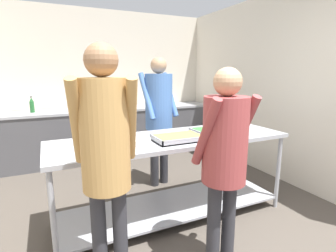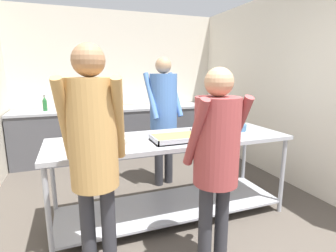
{
  "view_description": "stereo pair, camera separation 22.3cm",
  "coord_description": "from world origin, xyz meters",
  "px_view_note": "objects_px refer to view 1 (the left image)",
  "views": [
    {
      "loc": [
        -1.11,
        -0.88,
        1.55
      ],
      "look_at": [
        0.04,
        1.58,
        0.98
      ],
      "focal_mm": 28.0,
      "sensor_mm": 36.0,
      "label": 1
    },
    {
      "loc": [
        -0.9,
        -0.96,
        1.55
      ],
      "look_at": [
        0.04,
        1.58,
        0.98
      ],
      "focal_mm": 28.0,
      "sensor_mm": 36.0,
      "label": 2
    }
  ],
  "objects_px": {
    "sauce_pan": "(95,136)",
    "serving_tray_vegetables": "(211,132)",
    "plate_stack": "(139,141)",
    "guest_serving_right": "(225,149)",
    "water_bottle": "(32,105)",
    "broccoli_bowl": "(232,125)",
    "serving_tray_roast": "(178,138)",
    "cook_behind_counter": "(159,108)",
    "guest_serving_left": "(105,146)"
  },
  "relations": [
    {
      "from": "guest_serving_left",
      "to": "cook_behind_counter",
      "type": "xyz_separation_m",
      "value": [
        1.03,
        1.54,
        -0.01
      ]
    },
    {
      "from": "serving_tray_roast",
      "to": "broccoli_bowl",
      "type": "bearing_deg",
      "value": 14.05
    },
    {
      "from": "serving_tray_roast",
      "to": "broccoli_bowl",
      "type": "xyz_separation_m",
      "value": [
        0.83,
        0.21,
        0.02
      ]
    },
    {
      "from": "guest_serving_left",
      "to": "serving_tray_vegetables",
      "type": "bearing_deg",
      "value": 27.49
    },
    {
      "from": "serving_tray_roast",
      "to": "serving_tray_vegetables",
      "type": "bearing_deg",
      "value": 11.69
    },
    {
      "from": "serving_tray_vegetables",
      "to": "water_bottle",
      "type": "relative_size",
      "value": 1.52
    },
    {
      "from": "sauce_pan",
      "to": "water_bottle",
      "type": "xyz_separation_m",
      "value": [
        -0.62,
        2.13,
        0.1
      ]
    },
    {
      "from": "broccoli_bowl",
      "to": "cook_behind_counter",
      "type": "bearing_deg",
      "value": 128.88
    },
    {
      "from": "broccoli_bowl",
      "to": "plate_stack",
      "type": "bearing_deg",
      "value": -172.56
    },
    {
      "from": "plate_stack",
      "to": "guest_serving_right",
      "type": "distance_m",
      "value": 0.85
    },
    {
      "from": "sauce_pan",
      "to": "serving_tray_vegetables",
      "type": "xyz_separation_m",
      "value": [
        1.2,
        -0.26,
        -0.01
      ]
    },
    {
      "from": "plate_stack",
      "to": "serving_tray_vegetables",
      "type": "relative_size",
      "value": 0.59
    },
    {
      "from": "broccoli_bowl",
      "to": "water_bottle",
      "type": "bearing_deg",
      "value": 133.67
    },
    {
      "from": "serving_tray_roast",
      "to": "serving_tray_vegetables",
      "type": "relative_size",
      "value": 1.19
    },
    {
      "from": "guest_serving_right",
      "to": "water_bottle",
      "type": "height_order",
      "value": "guest_serving_right"
    },
    {
      "from": "serving_tray_roast",
      "to": "guest_serving_right",
      "type": "distance_m",
      "value": 0.68
    },
    {
      "from": "cook_behind_counter",
      "to": "plate_stack",
      "type": "bearing_deg",
      "value": -122.92
    },
    {
      "from": "serving_tray_vegetables",
      "to": "sauce_pan",
      "type": "bearing_deg",
      "value": 167.61
    },
    {
      "from": "guest_serving_left",
      "to": "cook_behind_counter",
      "type": "height_order",
      "value": "cook_behind_counter"
    },
    {
      "from": "sauce_pan",
      "to": "guest_serving_right",
      "type": "relative_size",
      "value": 0.26
    },
    {
      "from": "plate_stack",
      "to": "broccoli_bowl",
      "type": "bearing_deg",
      "value": 7.44
    },
    {
      "from": "plate_stack",
      "to": "serving_tray_vegetables",
      "type": "bearing_deg",
      "value": 3.16
    },
    {
      "from": "serving_tray_roast",
      "to": "water_bottle",
      "type": "relative_size",
      "value": 1.81
    },
    {
      "from": "sauce_pan",
      "to": "plate_stack",
      "type": "height_order",
      "value": "sauce_pan"
    },
    {
      "from": "broccoli_bowl",
      "to": "guest_serving_right",
      "type": "bearing_deg",
      "value": -131.24
    },
    {
      "from": "serving_tray_vegetables",
      "to": "cook_behind_counter",
      "type": "relative_size",
      "value": 0.23
    },
    {
      "from": "sauce_pan",
      "to": "serving_tray_roast",
      "type": "bearing_deg",
      "value": -26.06
    },
    {
      "from": "cook_behind_counter",
      "to": "water_bottle",
      "type": "xyz_separation_m",
      "value": [
        -1.57,
        1.52,
        -0.05
      ]
    },
    {
      "from": "plate_stack",
      "to": "serving_tray_vegetables",
      "type": "xyz_separation_m",
      "value": [
        0.84,
        0.05,
        0.0
      ]
    },
    {
      "from": "sauce_pan",
      "to": "serving_tray_vegetables",
      "type": "relative_size",
      "value": 1.04
    },
    {
      "from": "cook_behind_counter",
      "to": "water_bottle",
      "type": "distance_m",
      "value": 2.18
    },
    {
      "from": "sauce_pan",
      "to": "water_bottle",
      "type": "bearing_deg",
      "value": 106.24
    },
    {
      "from": "plate_stack",
      "to": "cook_behind_counter",
      "type": "distance_m",
      "value": 1.11
    },
    {
      "from": "serving_tray_roast",
      "to": "serving_tray_vegetables",
      "type": "xyz_separation_m",
      "value": [
        0.46,
        0.1,
        -0.0
      ]
    },
    {
      "from": "serving_tray_vegetables",
      "to": "broccoli_bowl",
      "type": "xyz_separation_m",
      "value": [
        0.36,
        0.11,
        0.02
      ]
    },
    {
      "from": "sauce_pan",
      "to": "water_bottle",
      "type": "distance_m",
      "value": 2.22
    },
    {
      "from": "serving_tray_vegetables",
      "to": "broccoli_bowl",
      "type": "distance_m",
      "value": 0.38
    },
    {
      "from": "guest_serving_left",
      "to": "water_bottle",
      "type": "height_order",
      "value": "guest_serving_left"
    },
    {
      "from": "broccoli_bowl",
      "to": "water_bottle",
      "type": "relative_size",
      "value": 1.01
    },
    {
      "from": "broccoli_bowl",
      "to": "cook_behind_counter",
      "type": "distance_m",
      "value": 0.99
    },
    {
      "from": "guest_serving_left",
      "to": "guest_serving_right",
      "type": "bearing_deg",
      "value": -6.79
    },
    {
      "from": "water_bottle",
      "to": "cook_behind_counter",
      "type": "bearing_deg",
      "value": -44.19
    },
    {
      "from": "broccoli_bowl",
      "to": "water_bottle",
      "type": "distance_m",
      "value": 3.16
    },
    {
      "from": "sauce_pan",
      "to": "guest_serving_right",
      "type": "height_order",
      "value": "guest_serving_right"
    },
    {
      "from": "plate_stack",
      "to": "serving_tray_roast",
      "type": "xyz_separation_m",
      "value": [
        0.38,
        -0.05,
        0.0
      ]
    },
    {
      "from": "sauce_pan",
      "to": "broccoli_bowl",
      "type": "xyz_separation_m",
      "value": [
        1.56,
        -0.15,
        0.01
      ]
    },
    {
      "from": "serving_tray_roast",
      "to": "cook_behind_counter",
      "type": "bearing_deg",
      "value": 77.61
    },
    {
      "from": "cook_behind_counter",
      "to": "guest_serving_right",
      "type": "bearing_deg",
      "value": -95.56
    },
    {
      "from": "sauce_pan",
      "to": "serving_tray_roast",
      "type": "xyz_separation_m",
      "value": [
        0.73,
        -0.36,
        -0.01
      ]
    },
    {
      "from": "serving_tray_vegetables",
      "to": "guest_serving_right",
      "type": "distance_m",
      "value": 0.88
    }
  ]
}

